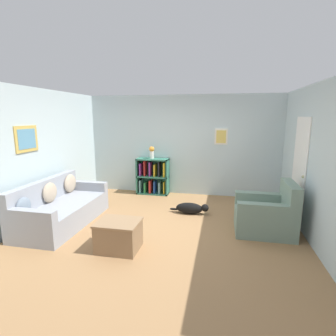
# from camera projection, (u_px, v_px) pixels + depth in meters

# --- Properties ---
(ground_plane) EXTENTS (14.00, 14.00, 0.00)m
(ground_plane) POSITION_uv_depth(u_px,v_px,m) (164.00, 226.00, 5.01)
(ground_plane) COLOR #997047
(wall_back) EXTENTS (5.60, 0.13, 2.60)m
(wall_back) POSITION_uv_depth(u_px,v_px,m) (182.00, 145.00, 6.91)
(wall_back) COLOR silver
(wall_back) RESTS_ON ground_plane
(wall_left) EXTENTS (0.13, 5.00, 2.60)m
(wall_left) POSITION_uv_depth(u_px,v_px,m) (40.00, 155.00, 5.26)
(wall_left) COLOR silver
(wall_left) RESTS_ON ground_plane
(wall_right) EXTENTS (0.16, 5.00, 2.60)m
(wall_right) POSITION_uv_depth(u_px,v_px,m) (316.00, 164.00, 4.26)
(wall_right) COLOR silver
(wall_right) RESTS_ON ground_plane
(couch) EXTENTS (0.94, 2.00, 0.85)m
(couch) POSITION_uv_depth(u_px,v_px,m) (61.00, 208.00, 5.07)
(couch) COLOR #9399A3
(couch) RESTS_ON ground_plane
(bookshelf) EXTENTS (0.85, 0.35, 0.96)m
(bookshelf) POSITION_uv_depth(u_px,v_px,m) (153.00, 177.00, 7.01)
(bookshelf) COLOR #2D6B56
(bookshelf) RESTS_ON ground_plane
(recliner_chair) EXTENTS (1.00, 0.84, 0.93)m
(recliner_chair) POSITION_uv_depth(u_px,v_px,m) (268.00, 215.00, 4.68)
(recliner_chair) COLOR gray
(recliner_chair) RESTS_ON ground_plane
(coffee_table) EXTENTS (0.66, 0.53, 0.47)m
(coffee_table) POSITION_uv_depth(u_px,v_px,m) (119.00, 235.00, 4.08)
(coffee_table) COLOR #846647
(coffee_table) RESTS_ON ground_plane
(dog) EXTENTS (0.85, 0.22, 0.24)m
(dog) POSITION_uv_depth(u_px,v_px,m) (191.00, 208.00, 5.60)
(dog) COLOR black
(dog) RESTS_ON ground_plane
(vase) EXTENTS (0.14, 0.14, 0.32)m
(vase) POSITION_uv_depth(u_px,v_px,m) (152.00, 152.00, 6.86)
(vase) COLOR silver
(vase) RESTS_ON bookshelf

